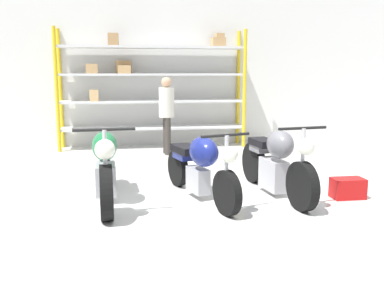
{
  "coord_description": "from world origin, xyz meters",
  "views": [
    {
      "loc": [
        -0.93,
        -5.58,
        1.73
      ],
      "look_at": [
        0.0,
        0.4,
        0.7
      ],
      "focal_mm": 40.0,
      "sensor_mm": 36.0,
      "label": 1
    }
  ],
  "objects_px": {
    "motorcycle_green": "(105,167)",
    "motorcycle_blue": "(200,164)",
    "toolbox": "(348,188)",
    "shelving_rack": "(151,83)",
    "person_browsing": "(167,109)",
    "motorcycle_grey": "(276,162)"
  },
  "relations": [
    {
      "from": "motorcycle_green",
      "to": "motorcycle_blue",
      "type": "xyz_separation_m",
      "value": [
        1.27,
        -0.07,
        0.0
      ]
    },
    {
      "from": "motorcycle_green",
      "to": "toolbox",
      "type": "xyz_separation_m",
      "value": [
        3.29,
        -0.33,
        -0.35
      ]
    },
    {
      "from": "shelving_rack",
      "to": "person_browsing",
      "type": "xyz_separation_m",
      "value": [
        0.26,
        -0.9,
        -0.52
      ]
    },
    {
      "from": "shelving_rack",
      "to": "toolbox",
      "type": "xyz_separation_m",
      "value": [
        2.42,
        -4.48,
        -1.33
      ]
    },
    {
      "from": "motorcycle_grey",
      "to": "motorcycle_blue",
      "type": "bearing_deg",
      "value": -95.38
    },
    {
      "from": "motorcycle_green",
      "to": "motorcycle_grey",
      "type": "xyz_separation_m",
      "value": [
        2.35,
        -0.03,
        -0.01
      ]
    },
    {
      "from": "motorcycle_grey",
      "to": "toolbox",
      "type": "xyz_separation_m",
      "value": [
        0.94,
        -0.3,
        -0.34
      ]
    },
    {
      "from": "motorcycle_blue",
      "to": "motorcycle_green",
      "type": "bearing_deg",
      "value": -109.53
    },
    {
      "from": "motorcycle_blue",
      "to": "shelving_rack",
      "type": "bearing_deg",
      "value": 168.95
    },
    {
      "from": "motorcycle_blue",
      "to": "toolbox",
      "type": "bearing_deg",
      "value": 66.23
    },
    {
      "from": "motorcycle_blue",
      "to": "toolbox",
      "type": "height_order",
      "value": "motorcycle_blue"
    },
    {
      "from": "motorcycle_green",
      "to": "motorcycle_blue",
      "type": "bearing_deg",
      "value": 83.69
    },
    {
      "from": "motorcycle_blue",
      "to": "motorcycle_grey",
      "type": "height_order",
      "value": "motorcycle_grey"
    },
    {
      "from": "shelving_rack",
      "to": "motorcycle_grey",
      "type": "bearing_deg",
      "value": -70.53
    },
    {
      "from": "person_browsing",
      "to": "motorcycle_grey",
      "type": "bearing_deg",
      "value": 104.57
    },
    {
      "from": "motorcycle_green",
      "to": "toolbox",
      "type": "distance_m",
      "value": 3.33
    },
    {
      "from": "motorcycle_green",
      "to": "motorcycle_blue",
      "type": "height_order",
      "value": "motorcycle_green"
    },
    {
      "from": "shelving_rack",
      "to": "motorcycle_grey",
      "type": "distance_m",
      "value": 4.54
    },
    {
      "from": "shelving_rack",
      "to": "person_browsing",
      "type": "relative_size",
      "value": 2.61
    },
    {
      "from": "motorcycle_green",
      "to": "motorcycle_blue",
      "type": "distance_m",
      "value": 1.27
    },
    {
      "from": "motorcycle_grey",
      "to": "person_browsing",
      "type": "height_order",
      "value": "person_browsing"
    },
    {
      "from": "motorcycle_grey",
      "to": "shelving_rack",
      "type": "bearing_deg",
      "value": -167.89
    }
  ]
}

